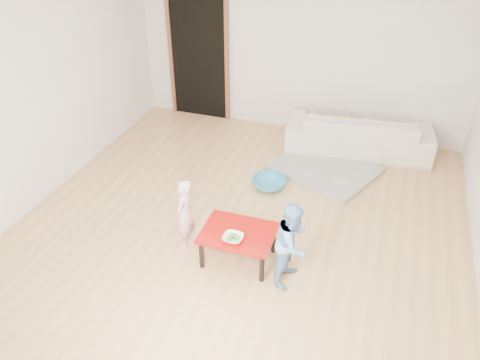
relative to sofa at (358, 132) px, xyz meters
The scene contains 13 objects.
floor 2.31m from the sofa, 116.61° to the right, with size 5.00×5.00×0.01m, color tan.
back_wall 1.50m from the sofa, 156.34° to the left, with size 5.00×0.02×2.60m, color beige.
left_wall 4.20m from the sofa, 149.83° to the right, with size 0.02×5.00×2.60m, color beige.
doorway 2.76m from the sofa, behind, with size 1.02×0.08×2.11m, color brown, non-canonical shape.
sofa is the anchor object (origin of this frame).
cushion 0.41m from the sofa, 149.87° to the right, with size 0.44×0.39×0.12m, color orange.
red_table 2.89m from the sofa, 107.66° to the right, with size 0.74×0.55×0.37m, color #9A0E08, non-canonical shape.
bowl 3.02m from the sofa, 106.93° to the right, with size 0.20×0.20×0.05m, color white.
broccoli 3.02m from the sofa, 106.93° to the right, with size 0.12×0.12×0.06m, color #2D5919, non-canonical shape.
child_pink 3.08m from the sofa, 119.04° to the right, with size 0.29×0.19×0.80m, color pink.
child_blue 2.86m from the sofa, 95.91° to the right, with size 0.43×0.34×0.89m, color #62A8E5.
basin 1.66m from the sofa, 124.86° to the right, with size 0.44×0.44×0.14m, color teal.
blanket 0.82m from the sofa, 115.49° to the right, with size 1.28×1.07×0.06m, color #A9A495, non-canonical shape.
Camera 1 is at (1.36, -4.17, 3.38)m, focal length 35.00 mm.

